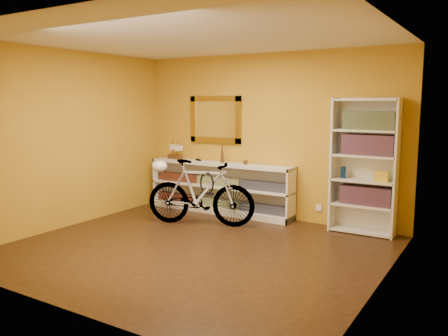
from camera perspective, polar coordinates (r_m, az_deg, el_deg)
The scene contains 24 objects.
floor at distance 5.89m, azimuth -3.62°, elevation -10.06°, with size 4.50×4.00×0.01m, color black.
ceiling at distance 5.65m, azimuth -3.86°, elevation 15.95°, with size 4.50×4.00×0.01m, color silver.
back_wall at distance 7.35m, azimuth 5.34°, elevation 3.93°, with size 4.50×0.01×2.60m, color #B8841B.
left_wall at distance 7.16m, azimuth -18.66°, elevation 3.43°, with size 0.01×4.00×2.60m, color #B8841B.
right_wall at distance 4.70m, azimuth 19.31°, elevation 1.16°, with size 0.01×4.00×2.60m, color #B8841B.
gilt_mirror at distance 7.77m, azimuth -1.10°, elevation 6.04°, with size 0.98×0.06×0.78m, color olive.
wall_socket at distance 7.14m, azimuth 11.68°, elevation -4.86°, with size 0.09×0.01×0.09m, color silver.
console_unit at distance 7.67m, azimuth -0.52°, elevation -2.45°, with size 2.60×0.35×0.85m, color silver, non-canonical shape.
cd_row_lower at distance 7.70m, azimuth -0.60°, elevation -4.34°, with size 2.50×0.13×0.14m, color black.
cd_row_upper at distance 7.63m, azimuth -0.61°, elevation -1.67°, with size 2.50×0.13×0.14m, color navy.
model_ship at distance 8.11m, azimuth -6.10°, elevation 2.36°, with size 0.29×0.11×0.35m, color #392310, non-canonical shape.
toy_car at distance 7.83m, azimuth -3.19°, elevation 0.91°, with size 0.00×0.00×0.00m, color black.
bronze_ornament at distance 7.55m, azimuth -0.23°, elevation 2.08°, with size 0.06×0.06×0.38m, color brown.
decorative_orb at distance 7.35m, azimuth 2.69°, elevation 0.75°, with size 0.08×0.08×0.08m, color brown.
bookcase at distance 6.68m, azimuth 16.97°, elevation 0.17°, with size 0.90×0.30×1.90m, color silver, non-canonical shape.
book_row_a at distance 6.73m, azimuth 17.24°, elevation -3.28°, with size 0.70×0.22×0.26m, color maroon.
book_row_b at distance 6.63m, azimuth 17.50°, elevation 2.75°, with size 0.70×0.22×0.28m, color maroon.
book_row_c at distance 6.61m, azimuth 17.62°, elevation 5.64°, with size 0.70×0.22×0.25m, color navy.
travel_mug at distance 6.75m, azimuth 14.57°, elevation -0.52°, with size 0.07×0.07×0.17m, color #153E95.
red_tin at distance 6.71m, azimuth 15.59°, elevation 5.36°, with size 0.12×0.12×0.16m, color maroon.
yellow_bag at distance 6.60m, azimuth 18.94°, elevation -1.00°, with size 0.19×0.12×0.15m, color yellow.
bicycle at distance 6.89m, azimuth -2.93°, elevation -3.08°, with size 1.69×0.44×0.99m, color silver.
helmet at distance 7.03m, azimuth -7.99°, elevation 0.20°, with size 0.23×0.22×0.18m, color white.
u_lock at distance 6.83m, azimuth -2.14°, elevation -1.89°, with size 0.25×0.25×0.03m, color black.
Camera 1 is at (3.24, -4.57, 1.83)m, focal length 36.87 mm.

